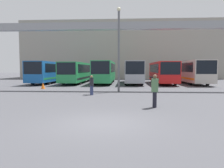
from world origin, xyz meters
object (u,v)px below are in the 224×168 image
at_px(bus_slot_0, 49,71).
at_px(bus_slot_3, 133,71).
at_px(bus_slot_1, 77,71).
at_px(pedestrian_near_right, 155,90).
at_px(pedestrian_mid_right, 92,85).
at_px(bus_slot_2, 105,71).
at_px(traffic_cone, 43,86).
at_px(bus_slot_5, 191,71).
at_px(bus_slot_4, 163,71).
at_px(lamp_post, 119,46).

relative_size(bus_slot_0, bus_slot_3, 1.01).
distance_m(bus_slot_1, pedestrian_near_right, 21.65).
distance_m(bus_slot_1, pedestrian_mid_right, 15.13).
bearing_deg(bus_slot_2, traffic_cone, -121.65).
distance_m(bus_slot_5, pedestrian_mid_right, 18.79).
relative_size(bus_slot_3, traffic_cone, 16.91).
bearing_deg(bus_slot_1, bus_slot_4, -3.46).
height_order(pedestrian_mid_right, pedestrian_near_right, pedestrian_near_right).
xyz_separation_m(bus_slot_3, pedestrian_mid_right, (-3.83, -14.00, -0.94)).
bearing_deg(lamp_post, pedestrian_mid_right, -127.31).
bearing_deg(bus_slot_3, bus_slot_1, 176.83).
bearing_deg(pedestrian_near_right, bus_slot_1, 39.16).
bearing_deg(lamp_post, bus_slot_5, 49.50).
relative_size(bus_slot_3, bus_slot_4, 1.05).
bearing_deg(bus_slot_2, bus_slot_5, -0.04).
bearing_deg(lamp_post, bus_slot_3, 81.22).
relative_size(bus_slot_0, pedestrian_near_right, 6.21).
relative_size(bus_slot_4, lamp_post, 1.38).
xyz_separation_m(bus_slot_0, pedestrian_near_right, (12.78, -19.40, -0.81)).
bearing_deg(bus_slot_1, bus_slot_0, -174.20).
bearing_deg(traffic_cone, lamp_post, -16.61).
relative_size(pedestrian_near_right, lamp_post, 0.24).
bearing_deg(pedestrian_mid_right, lamp_post, -6.50).
bearing_deg(bus_slot_2, pedestrian_mid_right, -88.92).
relative_size(bus_slot_1, bus_slot_3, 1.08).
xyz_separation_m(bus_slot_1, bus_slot_2, (4.10, -0.05, 0.08)).
bearing_deg(pedestrian_near_right, bus_slot_0, 48.89).
bearing_deg(bus_slot_5, traffic_cone, -152.85).
bearing_deg(bus_slot_4, lamp_post, -118.05).
xyz_separation_m(bus_slot_2, traffic_cone, (-5.70, -9.25, -1.47)).
distance_m(bus_slot_2, traffic_cone, 10.96).
bearing_deg(bus_slot_5, bus_slot_2, 179.96).
bearing_deg(bus_slot_1, pedestrian_mid_right, -73.15).
relative_size(bus_slot_4, pedestrian_mid_right, 6.67).
bearing_deg(bus_slot_1, traffic_cone, -99.74).
relative_size(pedestrian_near_right, traffic_cone, 2.74).
distance_m(bus_slot_0, bus_slot_5, 20.52).
bearing_deg(pedestrian_mid_right, bus_slot_4, 0.74).
relative_size(bus_slot_1, pedestrian_near_right, 6.67).
bearing_deg(bus_slot_5, bus_slot_0, -179.00).
relative_size(bus_slot_4, pedestrian_near_right, 5.84).
bearing_deg(bus_slot_0, bus_slot_2, 2.56).
xyz_separation_m(bus_slot_5, pedestrian_near_right, (-7.74, -19.76, -0.88)).
height_order(bus_slot_4, pedestrian_mid_right, bus_slot_4).
bearing_deg(bus_slot_0, pedestrian_mid_right, -58.86).
bearing_deg(bus_slot_0, bus_slot_3, -0.18).
bearing_deg(bus_slot_5, bus_slot_4, -170.53).
bearing_deg(bus_slot_4, bus_slot_0, 178.86).
relative_size(traffic_cone, lamp_post, 0.09).
bearing_deg(bus_slot_3, bus_slot_5, 2.76).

